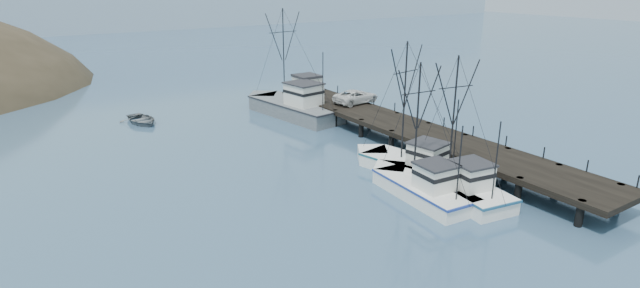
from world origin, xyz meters
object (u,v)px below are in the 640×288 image
object	(u,v)px
pier	(410,129)
trawler_near	(456,185)
motorboat	(142,123)
trawler_mid	(421,187)
pier_shed	(307,85)
work_vessel	(293,106)
pickup_truck	(356,96)
trawler_far	(411,165)

from	to	relation	value
pier	trawler_near	xyz separation A→B (m)	(-5.63, -11.40, -0.87)
trawler_near	motorboat	distance (m)	38.72
trawler_mid	pier_shed	size ratio (longest dim) A/B	3.47
motorboat	trawler_near	bearing A→B (deg)	-73.27
work_vessel	motorboat	world-z (taller)	work_vessel
trawler_near	pier_shed	bearing A→B (deg)	82.00
motorboat	work_vessel	bearing A→B (deg)	-29.71
pickup_truck	motorboat	xyz separation A→B (m)	(-22.88, 12.60, -2.83)
trawler_mid	pickup_truck	bearing A→B (deg)	65.56
work_vessel	motorboat	distance (m)	18.47
trawler_far	pier_shed	world-z (taller)	trawler_far
pier	trawler_near	size ratio (longest dim) A/B	3.84
pier_shed	pier	bearing A→B (deg)	-85.24
pier	trawler_mid	bearing A→B (deg)	-129.25
pier	work_vessel	world-z (taller)	work_vessel
trawler_near	pickup_truck	size ratio (longest dim) A/B	1.92
pickup_truck	motorboat	size ratio (longest dim) A/B	1.04
trawler_near	work_vessel	distance (m)	28.36
pier	work_vessel	xyz separation A→B (m)	(-4.34, 16.93, -0.46)
work_vessel	trawler_near	bearing A→B (deg)	-92.60
trawler_mid	pickup_truck	size ratio (longest dim) A/B	1.86
work_vessel	pier_shed	world-z (taller)	work_vessel
work_vessel	pier	bearing A→B (deg)	-75.61
pier	trawler_far	bearing A→B (deg)	-132.49
trawler_mid	pickup_truck	world-z (taller)	trawler_mid
trawler_far	work_vessel	size ratio (longest dim) A/B	0.73
work_vessel	pickup_truck	world-z (taller)	work_vessel
motorboat	pier	bearing A→B (deg)	-55.54
trawler_near	work_vessel	bearing A→B (deg)	87.40
pier	motorboat	bearing A→B (deg)	131.74
trawler_mid	work_vessel	bearing A→B (deg)	81.77
trawler_mid	motorboat	distance (m)	36.52
pier	pickup_truck	world-z (taller)	pickup_truck
work_vessel	pickup_truck	distance (m)	8.23
pier	pier_shed	world-z (taller)	pier_shed
trawler_near	pier_shed	world-z (taller)	trawler_near
trawler_near	trawler_mid	distance (m)	2.93
trawler_near	pickup_truck	xyz separation A→B (m)	(7.13, 22.77, 2.01)
work_vessel	pickup_truck	size ratio (longest dim) A/B	2.75
pier_shed	pickup_truck	xyz separation A→B (m)	(3.00, -6.64, -0.59)
pier	trawler_far	xyz separation A→B (m)	(-5.49, -6.00, -0.87)
trawler_far	pier_shed	bearing A→B (deg)	80.55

